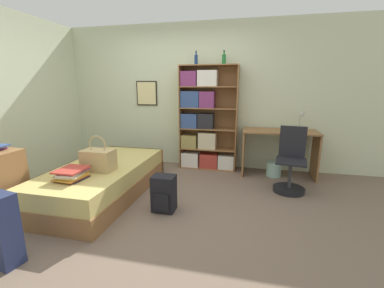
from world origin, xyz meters
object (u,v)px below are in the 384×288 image
object	(u,v)px
handbag	(99,160)
backpack	(164,194)
bottle_green	(196,59)
book_stack_on_bed	(72,174)
desk	(279,145)
bed	(104,180)
bookcase	(203,122)
desk_chair	(290,170)
bottle_brown	(224,59)
waste_bin	(274,169)
desk_lamp	(302,116)

from	to	relation	value
handbag	backpack	bearing A→B (deg)	-2.90
handbag	bottle_green	world-z (taller)	bottle_green
book_stack_on_bed	desk	size ratio (longest dim) A/B	0.30
bed	bookcase	size ratio (longest dim) A/B	1.13
bottle_green	desk	size ratio (longest dim) A/B	0.19
desk_chair	backpack	distance (m)	1.87
bottle_brown	waste_bin	distance (m)	2.04
bed	desk_chair	distance (m)	2.66
handbag	desk_lamp	world-z (taller)	desk_lamp
bookcase	bottle_green	bearing A→B (deg)	-167.77
desk_chair	handbag	bearing A→B (deg)	-158.63
desk	handbag	bearing A→B (deg)	-145.71
desk_chair	waste_bin	bearing A→B (deg)	106.67
waste_bin	desk_chair	bearing A→B (deg)	-73.33
handbag	bottle_brown	xyz separation A→B (m)	(1.38, 1.74, 1.36)
desk	desk_lamp	xyz separation A→B (m)	(0.34, 0.11, 0.47)
desk_lamp	desk_chair	xyz separation A→B (m)	(-0.23, -0.75, -0.70)
backpack	waste_bin	xyz separation A→B (m)	(1.40, 1.59, -0.10)
desk	desk_chair	size ratio (longest dim) A/B	1.29
desk	backpack	size ratio (longest dim) A/B	2.68
bookcase	desk_chair	distance (m)	1.71
desk	backpack	world-z (taller)	desk
bottle_brown	bed	bearing A→B (deg)	-134.03
bed	desk_lamp	distance (m)	3.25
bookcase	desk_lamp	distance (m)	1.67
bottle_green	bottle_brown	distance (m)	0.47
bottle_brown	bottle_green	bearing A→B (deg)	-175.41
waste_bin	backpack	bearing A→B (deg)	-131.39
book_stack_on_bed	backpack	bearing A→B (deg)	17.58
bottle_green	book_stack_on_bed	bearing A→B (deg)	-116.39
bed	handbag	world-z (taller)	handbag
bottle_green	waste_bin	size ratio (longest dim) A/B	0.93
waste_bin	bottle_green	bearing A→B (deg)	173.50
bottle_brown	desk_lamp	xyz separation A→B (m)	(1.31, -0.03, -0.93)
book_stack_on_bed	desk_lamp	size ratio (longest dim) A/B	0.99
handbag	book_stack_on_bed	xyz separation A→B (m)	(-0.12, -0.36, -0.08)
bottle_brown	waste_bin	size ratio (longest dim) A/B	0.92
bed	waste_bin	distance (m)	2.72
backpack	bottle_brown	bearing A→B (deg)	74.63
handbag	bookcase	xyz separation A→B (m)	(1.03, 1.73, 0.27)
handbag	waste_bin	size ratio (longest dim) A/B	1.84
desk	backpack	xyz separation A→B (m)	(-1.47, -1.65, -0.32)
book_stack_on_bed	waste_bin	distance (m)	3.10
bottle_green	handbag	bearing A→B (deg)	-117.91
bed	backpack	xyz separation A→B (m)	(0.98, -0.27, 0.00)
desk_chair	backpack	world-z (taller)	desk_chair
desk_lamp	bottle_green	bearing A→B (deg)	-179.81
bookcase	book_stack_on_bed	bearing A→B (deg)	-118.84
bottle_green	backpack	distance (m)	2.45
bed	backpack	size ratio (longest dim) A/B	4.68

